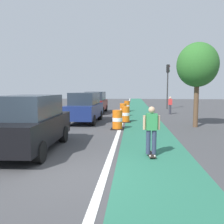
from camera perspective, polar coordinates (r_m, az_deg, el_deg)
ground_plane at (r=6.52m, az=-9.97°, el=-14.67°), size 100.00×100.00×0.00m
bike_lane_strip at (r=18.05m, az=7.61°, el=-1.60°), size 2.50×80.00×0.01m
lane_divider_stripe at (r=18.05m, az=2.84°, el=-1.56°), size 0.20×80.00×0.01m
skateboarder_on_lane at (r=7.82m, az=9.76°, el=-4.33°), size 0.57×0.82×1.69m
parked_suv_nearest at (r=8.94m, az=-19.54°, el=-2.53°), size 2.08×4.68×2.04m
parked_suv_second at (r=15.90m, az=-6.75°, el=1.18°), size 1.98×4.63×2.04m
parked_suv_third at (r=22.32m, az=-4.06°, el=2.46°), size 1.94×4.61×2.04m
traffic_barrel_front at (r=13.03m, az=1.34°, el=-1.98°), size 0.73×0.73×1.09m
traffic_barrel_mid at (r=15.89m, az=3.36°, el=-0.62°), size 0.73×0.73×1.09m
traffic_barrel_back at (r=19.35m, az=2.80°, el=0.49°), size 0.73×0.73×1.09m
traffic_barrel_far at (r=23.68m, az=3.73°, el=1.42°), size 0.73×0.73×1.09m
traffic_light_corner at (r=27.44m, az=13.67°, el=8.05°), size 0.41×0.32×5.10m
pedestrian_crossing at (r=21.64m, az=14.24°, el=1.75°), size 0.34×0.20×1.61m
street_tree_sidewalk at (r=14.66m, az=20.45°, el=10.80°), size 2.40×2.40×5.00m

